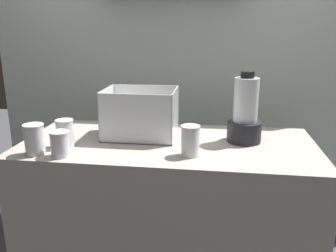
# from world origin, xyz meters

# --- Properties ---
(counter) EXTENTS (1.40, 0.64, 0.90)m
(counter) POSITION_xyz_m (0.00, 0.00, 0.45)
(counter) COLOR #9E998E
(counter) RESTS_ON ground_plane
(back_wall_unit) EXTENTS (2.60, 0.24, 2.50)m
(back_wall_unit) POSITION_xyz_m (-0.00, 0.77, 1.27)
(back_wall_unit) COLOR silver
(back_wall_unit) RESTS_ON ground_plane
(carrot_display_bin) EXTENTS (0.35, 0.26, 0.24)m
(carrot_display_bin) POSITION_xyz_m (-0.14, 0.07, 0.98)
(carrot_display_bin) COLOR white
(carrot_display_bin) RESTS_ON counter
(blender_pitcher) EXTENTS (0.16, 0.16, 0.34)m
(blender_pitcher) POSITION_xyz_m (0.36, 0.06, 1.03)
(blender_pitcher) COLOR black
(blender_pitcher) RESTS_ON counter
(juice_cup_pomegranate_far_left) EXTENTS (0.09, 0.09, 0.13)m
(juice_cup_pomegranate_far_left) POSITION_xyz_m (-0.55, -0.24, 0.96)
(juice_cup_pomegranate_far_left) COLOR white
(juice_cup_pomegranate_far_left) RESTS_ON counter
(juice_cup_pomegranate_left) EXTENTS (0.08, 0.08, 0.13)m
(juice_cup_pomegranate_left) POSITION_xyz_m (-0.46, -0.13, 0.96)
(juice_cup_pomegranate_left) COLOR white
(juice_cup_pomegranate_left) RESTS_ON counter
(juice_cup_carrot_middle) EXTENTS (0.08, 0.08, 0.11)m
(juice_cup_carrot_middle) POSITION_xyz_m (-0.43, -0.25, 0.95)
(juice_cup_carrot_middle) COLOR white
(juice_cup_carrot_middle) RESTS_ON counter
(juice_cup_mango_right) EXTENTS (0.08, 0.08, 0.13)m
(juice_cup_mango_right) POSITION_xyz_m (0.12, -0.17, 0.96)
(juice_cup_mango_right) COLOR white
(juice_cup_mango_right) RESTS_ON counter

